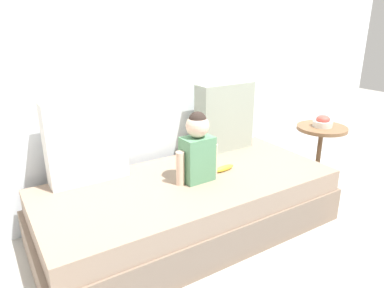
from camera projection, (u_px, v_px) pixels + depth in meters
name	position (u px, v px, depth m)	size (l,w,h in m)	color
ground_plane	(189.00, 230.00, 2.49)	(12.00, 12.00, 0.00)	#B2ADA3
back_wall	(146.00, 58.00, 2.58)	(5.23, 0.10, 2.28)	silver
couch	(189.00, 206.00, 2.43)	(2.03, 0.92, 0.39)	#826C5B
throw_pillow_left	(86.00, 141.00, 2.27)	(0.51, 0.16, 0.55)	silver
throw_pillow_right	(224.00, 117.00, 2.84)	(0.47, 0.16, 0.54)	#99A393
toddler	(197.00, 148.00, 2.29)	(0.32, 0.15, 0.47)	#568E66
banana	(224.00, 168.00, 2.49)	(0.17, 0.04, 0.04)	yellow
side_table	(320.00, 140.00, 3.07)	(0.42, 0.42, 0.54)	brown
fruit_bowl	(323.00, 122.00, 3.02)	(0.16, 0.16, 0.10)	silver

